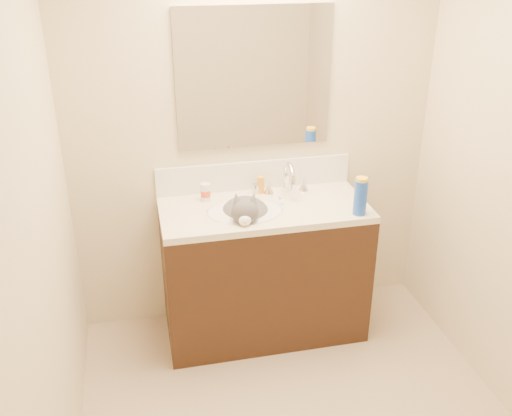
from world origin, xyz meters
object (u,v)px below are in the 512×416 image
faucet (288,181)px  amber_bottle (261,185)px  basin (245,222)px  spray_can (360,197)px  silver_jar (256,189)px  pill_bottle (206,192)px  vanity_cabinet (264,273)px  cat (246,216)px

faucet → amber_bottle: faucet is taller
basin → spray_can: (0.62, -0.18, 0.17)m
silver_jar → spray_can: bearing=-39.1°
spray_can → silver_jar: bearing=140.9°
basin → pill_bottle: bearing=135.7°
vanity_cabinet → faucet: faucet is taller
pill_bottle → silver_jar: pill_bottle is taller
basin → pill_bottle: size_ratio=4.28×
amber_bottle → spray_can: size_ratio=0.53×
basin → silver_jar: 0.28m
cat → spray_can: bearing=-3.4°
silver_jar → amber_bottle: (0.03, -0.01, 0.03)m
amber_bottle → spray_can: 0.62m
faucet → amber_bottle: (-0.16, 0.05, -0.03)m
basin → silver_jar: bearing=63.1°
amber_bottle → silver_jar: bearing=162.1°
vanity_cabinet → silver_jar: 0.52m
vanity_cabinet → silver_jar: (-0.00, 0.20, 0.48)m
vanity_cabinet → basin: size_ratio=2.67×
cat → amber_bottle: size_ratio=4.06×
vanity_cabinet → basin: basin is taller
basin → silver_jar: (0.12, 0.23, 0.10)m
faucet → spray_can: (0.32, -0.34, 0.01)m
pill_bottle → basin: bearing=-44.3°
pill_bottle → spray_can: bearing=-24.4°
cat → silver_jar: 0.27m
pill_bottle → amber_bottle: bearing=5.0°
cat → silver_jar: cat is taller
vanity_cabinet → spray_can: bearing=-22.6°
faucet → amber_bottle: bearing=160.8°
basin → spray_can: bearing=-16.0°
spray_can → vanity_cabinet: bearing=157.4°
vanity_cabinet → cat: cat is taller
basin → pill_bottle: (-0.20, 0.19, 0.12)m
basin → faucet: size_ratio=1.61×
cat → pill_bottle: (-0.20, 0.20, 0.08)m
faucet → amber_bottle: 0.17m
basin → silver_jar: silver_jar is taller
pill_bottle → amber_bottle: same height
vanity_cabinet → spray_can: (0.50, -0.21, 0.55)m
amber_bottle → spray_can: (0.48, -0.40, 0.05)m
pill_bottle → cat: bearing=-44.9°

